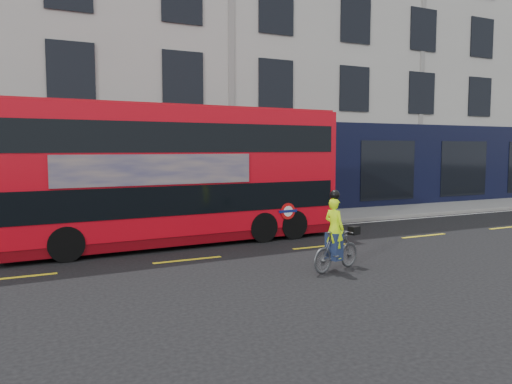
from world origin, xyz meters
TOP-DOWN VIEW (x-y plane):
  - ground at (0.00, 0.00)m, footprint 120.00×120.00m
  - pavement at (0.00, 6.50)m, footprint 60.00×3.00m
  - kerb at (0.00, 5.00)m, footprint 60.00×0.12m
  - building_terrace at (0.00, 12.94)m, footprint 50.00×10.07m
  - road_edge_line at (0.00, 4.70)m, footprint 58.00×0.10m
  - lane_dashes at (0.00, 1.50)m, footprint 58.00×0.12m
  - bus at (-3.54, 3.80)m, footprint 10.14×2.70m
  - cyclist at (-1.26, -1.06)m, footprint 1.63×0.87m

SIDE VIEW (x-z plane):
  - ground at x=0.00m, z-range 0.00..0.00m
  - road_edge_line at x=0.00m, z-range 0.00..0.01m
  - lane_dashes at x=0.00m, z-range 0.00..0.01m
  - pavement at x=0.00m, z-range 0.00..0.12m
  - kerb at x=0.00m, z-range 0.00..0.13m
  - cyclist at x=-1.26m, z-range -0.32..1.57m
  - bus at x=-3.54m, z-range 0.05..4.10m
  - building_terrace at x=0.00m, z-range -0.01..14.99m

